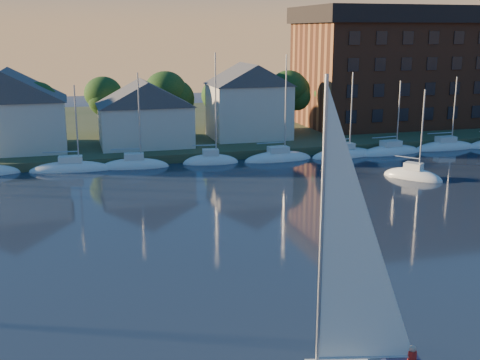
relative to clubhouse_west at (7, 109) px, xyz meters
name	(u,v)px	position (x,y,z in m)	size (l,w,h in m)	color
shoreline_land	(170,129)	(22.00, 17.00, -5.93)	(160.00, 50.00, 2.00)	#344226
wooden_dock	(202,158)	(22.00, -6.00, -5.93)	(120.00, 3.00, 1.00)	brown
clubhouse_west	(7,109)	(0.00, 0.00, 0.00)	(13.65, 9.45, 9.64)	beige
clubhouse_centre	(145,112)	(16.00, -1.00, -0.80)	(11.55, 8.40, 8.08)	beige
clubhouse_east	(249,100)	(30.00, 1.00, 0.07)	(10.50, 8.40, 9.80)	beige
condo_block	(401,66)	(56.00, 6.95, 3.86)	(31.00, 17.00, 17.40)	brown
tree_line	(198,90)	(24.00, 5.00, 1.24)	(93.40, 5.40, 8.90)	#3B2C1B
moored_fleet	(240,160)	(26.00, -9.00, -5.83)	(95.50, 2.40, 12.05)	silver
drifting_sailboat_right	(413,177)	(40.94, -22.01, -5.83)	(5.53, 6.36, 10.34)	silver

